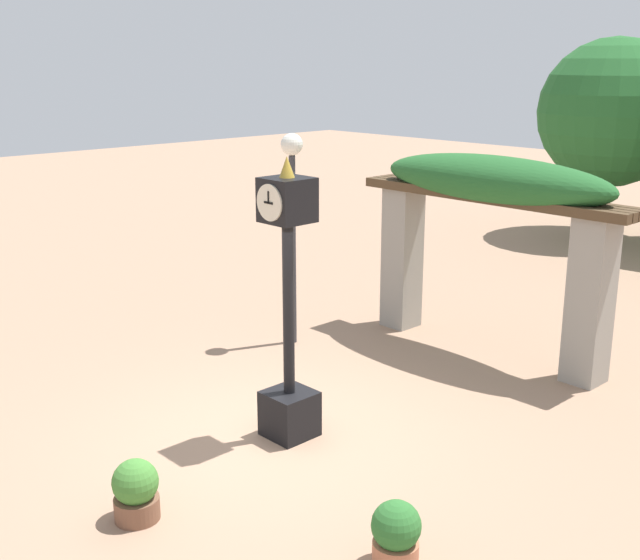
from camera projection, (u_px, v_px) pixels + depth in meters
name	position (u px, v px, depth m)	size (l,w,h in m)	color
ground_plane	(274.00, 436.00, 9.61)	(60.00, 60.00, 0.00)	#9E7A60
pedestal_clock	(289.00, 318.00, 9.24)	(0.55, 0.55, 3.34)	black
pergola	(491.00, 207.00, 11.81)	(4.48, 1.10, 3.01)	gray
potted_plant_near_left	(136.00, 491.00, 7.80)	(0.46, 0.46, 0.63)	brown
potted_plant_near_right	(396.00, 534.00, 7.09)	(0.45, 0.45, 0.62)	#B26B4C
lamp_post	(292.00, 192.00, 12.14)	(0.34, 0.34, 3.29)	#333338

